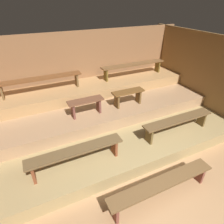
% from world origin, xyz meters
% --- Properties ---
extents(ground, '(6.61, 5.44, 0.08)m').
position_xyz_m(ground, '(0.00, 2.32, -0.04)').
color(ground, '#AC7F55').
extents(wall_back, '(6.61, 0.06, 2.30)m').
position_xyz_m(wall_back, '(0.00, 4.67, 1.15)').
color(wall_back, '#8E5F3B').
rests_on(wall_back, ground).
extents(wall_right, '(0.06, 5.44, 2.30)m').
position_xyz_m(wall_right, '(2.94, 2.32, 1.15)').
color(wall_right, olive).
rests_on(wall_right, ground).
extents(platform_lower, '(5.81, 3.48, 0.30)m').
position_xyz_m(platform_lower, '(0.00, 2.90, 0.15)').
color(platform_lower, '#A08857').
rests_on(platform_lower, ground).
extents(platform_middle, '(5.81, 2.21, 0.30)m').
position_xyz_m(platform_middle, '(0.00, 3.53, 0.45)').
color(platform_middle, tan).
rests_on(platform_middle, platform_lower).
extents(platform_upper, '(5.81, 1.12, 0.30)m').
position_xyz_m(platform_upper, '(0.00, 4.08, 0.74)').
color(platform_upper, tan).
rests_on(platform_upper, platform_middle).
extents(bench_floor_center, '(2.06, 0.28, 0.41)m').
position_xyz_m(bench_floor_center, '(-0.04, 0.62, 0.33)').
color(bench_floor_center, brown).
rests_on(bench_floor_center, ground).
extents(bench_lower_left, '(1.83, 0.28, 0.41)m').
position_xyz_m(bench_lower_left, '(-1.23, 1.71, 0.62)').
color(bench_lower_left, brown).
rests_on(bench_lower_left, platform_lower).
extents(bench_lower_right, '(1.83, 0.28, 0.41)m').
position_xyz_m(bench_lower_right, '(1.23, 1.71, 0.62)').
color(bench_lower_right, brown).
rests_on(bench_lower_right, platform_lower).
extents(bench_middle_left, '(0.87, 0.28, 0.41)m').
position_xyz_m(bench_middle_left, '(-0.59, 2.97, 0.89)').
color(bench_middle_left, brown).
rests_on(bench_middle_left, platform_middle).
extents(bench_middle_right, '(0.87, 0.28, 0.41)m').
position_xyz_m(bench_middle_right, '(0.59, 2.97, 0.89)').
color(bench_middle_right, brown).
rests_on(bench_middle_right, platform_middle).
extents(bench_upper_left, '(2.16, 0.28, 0.41)m').
position_xyz_m(bench_upper_left, '(-1.42, 4.13, 1.23)').
color(bench_upper_left, brown).
rests_on(bench_upper_left, platform_upper).
extents(bench_upper_right, '(2.16, 0.28, 0.41)m').
position_xyz_m(bench_upper_right, '(1.42, 4.13, 1.23)').
color(bench_upper_right, brown).
rests_on(bench_upper_right, platform_upper).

